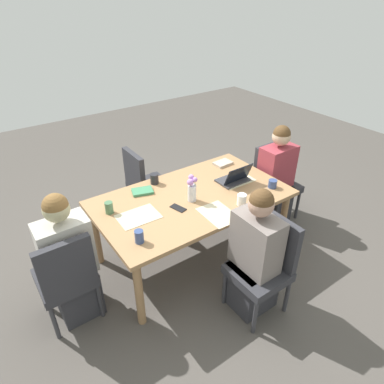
# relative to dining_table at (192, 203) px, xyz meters

# --- Properties ---
(ground_plane) EXTENTS (10.00, 10.00, 0.00)m
(ground_plane) POSITION_rel_dining_table_xyz_m (0.00, 0.00, -0.66)
(ground_plane) COLOR #4C4742
(dining_table) EXTENTS (1.85, 1.07, 0.73)m
(dining_table) POSITION_rel_dining_table_xyz_m (0.00, 0.00, 0.00)
(dining_table) COLOR #9E754C
(dining_table) RESTS_ON ground_plane
(chair_far_left_near) EXTENTS (0.44, 0.44, 0.90)m
(chair_far_left_near) POSITION_rel_dining_table_xyz_m (-0.12, 0.89, -0.16)
(chair_far_left_near) COLOR #2D2D33
(chair_far_left_near) RESTS_ON ground_plane
(person_far_left_near) EXTENTS (0.36, 0.40, 1.19)m
(person_far_left_near) POSITION_rel_dining_table_xyz_m (-0.05, 0.83, -0.13)
(person_far_left_near) COLOR #2D2D33
(person_far_left_near) RESTS_ON ground_plane
(chair_head_right_left_mid) EXTENTS (0.44, 0.44, 0.90)m
(chair_head_right_left_mid) POSITION_rel_dining_table_xyz_m (1.29, 0.09, -0.16)
(chair_head_right_left_mid) COLOR #2D2D33
(chair_head_right_left_mid) RESTS_ON ground_plane
(person_head_right_left_mid) EXTENTS (0.40, 0.36, 1.19)m
(person_head_right_left_mid) POSITION_rel_dining_table_xyz_m (1.23, 0.01, -0.13)
(person_head_right_left_mid) COLOR #2D2D33
(person_head_right_left_mid) RESTS_ON ground_plane
(chair_head_left_left_far) EXTENTS (0.44, 0.44, 0.90)m
(chair_head_left_left_far) POSITION_rel_dining_table_xyz_m (-1.24, -0.06, -0.16)
(chair_head_left_left_far) COLOR #2D2D33
(chair_head_left_left_far) RESTS_ON ground_plane
(person_head_left_left_far) EXTENTS (0.40, 0.36, 1.19)m
(person_head_left_left_far) POSITION_rel_dining_table_xyz_m (-1.18, 0.01, -0.13)
(person_head_left_left_far) COLOR #2D2D33
(person_head_left_left_far) RESTS_ON ground_plane
(chair_near_right_near) EXTENTS (0.44, 0.44, 0.90)m
(chair_near_right_near) POSITION_rel_dining_table_xyz_m (0.06, -0.88, -0.16)
(chair_near_right_near) COLOR #2D2D33
(chair_near_right_near) RESTS_ON ground_plane
(flower_vase) EXTENTS (0.09, 0.10, 0.26)m
(flower_vase) POSITION_rel_dining_table_xyz_m (0.04, 0.05, 0.20)
(flower_vase) COLOR silver
(flower_vase) RESTS_ON dining_table
(placemat_far_left_near) EXTENTS (0.27, 0.37, 0.00)m
(placemat_far_left_near) POSITION_rel_dining_table_xyz_m (-0.02, 0.38, 0.07)
(placemat_far_left_near) COLOR beige
(placemat_far_left_near) RESTS_ON dining_table
(placemat_head_right_left_mid) EXTENTS (0.37, 0.27, 0.00)m
(placemat_head_right_left_mid) POSITION_rel_dining_table_xyz_m (0.58, 0.00, 0.07)
(placemat_head_right_left_mid) COLOR beige
(placemat_head_right_left_mid) RESTS_ON dining_table
(placemat_head_left_left_far) EXTENTS (0.37, 0.27, 0.00)m
(placemat_head_left_left_far) POSITION_rel_dining_table_xyz_m (-0.56, 0.00, 0.07)
(placemat_head_left_left_far) COLOR beige
(placemat_head_left_left_far) RESTS_ON dining_table
(laptop_head_left_left_far) EXTENTS (0.32, 0.22, 0.20)m
(laptop_head_left_left_far) POSITION_rel_dining_table_xyz_m (-0.52, 0.03, 0.12)
(laptop_head_left_left_far) COLOR #38383D
(laptop_head_left_left_far) RESTS_ON dining_table
(coffee_mug_near_left) EXTENTS (0.09, 0.09, 0.11)m
(coffee_mug_near_left) POSITION_rel_dining_table_xyz_m (-0.29, 0.38, 0.13)
(coffee_mug_near_left) COLOR white
(coffee_mug_near_left) RESTS_ON dining_table
(coffee_mug_near_right) EXTENTS (0.09, 0.09, 0.11)m
(coffee_mug_near_right) POSITION_rel_dining_table_xyz_m (0.17, -0.43, 0.13)
(coffee_mug_near_right) COLOR #232328
(coffee_mug_near_right) RESTS_ON dining_table
(coffee_mug_centre_left) EXTENTS (0.09, 0.09, 0.08)m
(coffee_mug_centre_left) POSITION_rel_dining_table_xyz_m (-0.76, 0.33, 0.11)
(coffee_mug_centre_left) COLOR #33477A
(coffee_mug_centre_left) RESTS_ON dining_table
(coffee_mug_centre_right) EXTENTS (0.07, 0.07, 0.11)m
(coffee_mug_centre_right) POSITION_rel_dining_table_xyz_m (0.73, 0.31, 0.13)
(coffee_mug_centre_right) COLOR #33477A
(coffee_mug_centre_right) RESTS_ON dining_table
(coffee_mug_far_left) EXTENTS (0.07, 0.07, 0.11)m
(coffee_mug_far_left) POSITION_rel_dining_table_xyz_m (0.76, -0.20, 0.13)
(coffee_mug_far_left) COLOR #47704C
(coffee_mug_far_left) RESTS_ON dining_table
(book_red_cover) EXTENTS (0.23, 0.19, 0.03)m
(book_red_cover) POSITION_rel_dining_table_xyz_m (0.35, -0.34, 0.09)
(book_red_cover) COLOR #3D7F56
(book_red_cover) RESTS_ON dining_table
(book_blue_cover) EXTENTS (0.21, 0.15, 0.03)m
(book_blue_cover) POSITION_rel_dining_table_xyz_m (-0.68, -0.36, 0.09)
(book_blue_cover) COLOR #B2A38E
(book_blue_cover) RESTS_ON dining_table
(phone_black) EXTENTS (0.11, 0.16, 0.01)m
(phone_black) POSITION_rel_dining_table_xyz_m (0.22, 0.09, 0.08)
(phone_black) COLOR black
(phone_black) RESTS_ON dining_table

